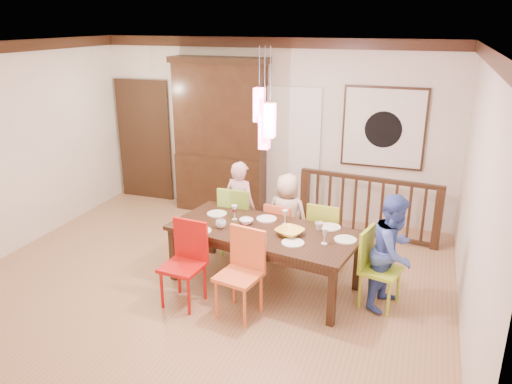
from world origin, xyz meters
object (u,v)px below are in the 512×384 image
(chair_far_left, at_px, (239,214))
(chair_end_right, at_px, (381,264))
(person_far_left, at_px, (240,207))
(person_end_right, at_px, (393,252))
(china_hutch, at_px, (221,137))
(person_far_mid, at_px, (287,216))
(dining_table, at_px, (264,235))
(balustrade, at_px, (368,206))

(chair_far_left, height_order, chair_end_right, chair_far_left)
(person_far_left, relative_size, person_end_right, 0.98)
(chair_end_right, height_order, china_hutch, china_hutch)
(chair_far_left, height_order, person_far_mid, person_far_mid)
(person_far_left, height_order, person_end_right, person_end_right)
(person_far_left, bearing_deg, china_hutch, -43.27)
(person_far_mid, xyz_separation_m, person_end_right, (1.48, -0.81, 0.07))
(chair_end_right, bearing_deg, dining_table, 102.49)
(dining_table, distance_m, person_end_right, 1.53)
(chair_far_left, relative_size, china_hutch, 0.39)
(chair_far_left, xyz_separation_m, person_far_left, (-0.00, 0.07, 0.09))
(china_hutch, height_order, person_end_right, china_hutch)
(chair_end_right, bearing_deg, balustrade, 25.00)
(dining_table, xyz_separation_m, china_hutch, (-1.52, 2.25, 0.63))
(person_far_mid, bearing_deg, person_far_left, 5.39)
(chair_end_right, xyz_separation_m, person_end_right, (0.11, 0.06, 0.15))
(balustrade, bearing_deg, person_end_right, -68.77)
(person_end_right, bearing_deg, chair_far_left, 92.50)
(balustrade, distance_m, person_far_mid, 1.44)
(chair_far_left, xyz_separation_m, chair_end_right, (2.05, -0.78, -0.04))
(chair_end_right, xyz_separation_m, person_far_left, (-2.05, 0.85, 0.13))
(chair_far_left, distance_m, person_far_left, 0.11)
(person_far_left, bearing_deg, chair_end_right, 171.92)
(chair_far_left, distance_m, person_far_mid, 0.68)
(person_end_right, bearing_deg, dining_table, 112.42)
(chair_far_left, relative_size, person_far_mid, 0.83)
(chair_far_left, height_order, china_hutch, china_hutch)
(balustrade, bearing_deg, chair_far_left, -139.44)
(chair_end_right, distance_m, china_hutch, 3.79)
(dining_table, xyz_separation_m, person_far_mid, (0.05, 0.85, -0.07))
(chair_far_left, distance_m, china_hutch, 1.88)
(chair_end_right, relative_size, balustrade, 0.43)
(person_far_mid, bearing_deg, chair_far_left, 11.45)
(balustrade, bearing_deg, person_far_mid, -126.89)
(chair_far_left, xyz_separation_m, china_hutch, (-0.90, 1.49, 0.73))
(chair_far_left, xyz_separation_m, balustrade, (1.65, 1.14, -0.07))
(person_far_left, distance_m, person_end_right, 2.30)
(chair_far_left, height_order, person_far_left, person_far_left)
(dining_table, xyz_separation_m, person_far_left, (-0.63, 0.83, -0.01))
(dining_table, height_order, person_end_right, person_end_right)
(china_hutch, relative_size, person_far_left, 1.96)
(balustrade, bearing_deg, chair_end_right, -72.48)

